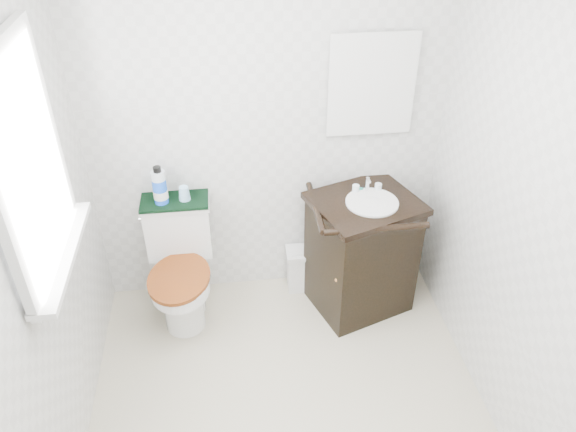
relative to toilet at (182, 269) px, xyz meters
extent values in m
plane|color=beige|center=(0.59, -0.97, -0.35)|extent=(2.40, 2.40, 0.00)
plane|color=silver|center=(0.59, 0.23, 0.85)|extent=(2.40, 0.00, 2.40)
plane|color=silver|center=(-0.51, -0.97, 0.85)|extent=(0.00, 2.40, 2.40)
plane|color=silver|center=(1.69, -0.97, 0.85)|extent=(0.00, 2.40, 2.40)
cube|color=white|center=(-0.48, -0.72, 1.20)|extent=(0.02, 0.70, 0.90)
cube|color=silver|center=(1.21, 0.21, 1.10)|extent=(0.50, 0.02, 0.60)
cylinder|color=silver|center=(0.00, -0.15, -0.15)|extent=(0.25, 0.25, 0.39)
cube|color=silver|center=(0.00, 0.10, -0.15)|extent=(0.25, 0.28, 0.39)
cube|color=silver|center=(0.00, 0.12, 0.22)|extent=(0.41, 0.18, 0.37)
cube|color=silver|center=(0.00, 0.12, 0.42)|extent=(0.43, 0.20, 0.03)
cylinder|color=silver|center=(0.00, -0.19, 0.04)|extent=(0.37, 0.37, 0.08)
cylinder|color=brown|center=(0.00, -0.19, 0.09)|extent=(0.44, 0.44, 0.03)
cube|color=black|center=(1.16, -0.06, 0.04)|extent=(0.71, 0.65, 0.78)
cube|color=black|center=(1.16, -0.06, 0.45)|extent=(0.76, 0.71, 0.04)
cylinder|color=silver|center=(1.19, -0.09, 0.48)|extent=(0.32, 0.32, 0.01)
ellipsoid|color=silver|center=(1.19, -0.09, 0.42)|extent=(0.28, 0.28, 0.14)
cylinder|color=silver|center=(1.19, 0.04, 0.52)|extent=(0.02, 0.02, 0.10)
cube|color=silver|center=(0.81, 0.13, -0.20)|extent=(0.20, 0.16, 0.29)
cube|color=silver|center=(0.81, 0.13, -0.04)|extent=(0.22, 0.18, 0.03)
cube|color=black|center=(0.00, 0.12, 0.45)|extent=(0.42, 0.22, 0.02)
cylinder|color=blue|center=(-0.07, 0.10, 0.54)|extent=(0.09, 0.09, 0.16)
cylinder|color=silver|center=(-0.07, 0.10, 0.64)|extent=(0.09, 0.09, 0.05)
cylinder|color=black|center=(-0.07, 0.10, 0.69)|extent=(0.05, 0.05, 0.03)
cone|color=#8FC6EB|center=(0.07, 0.12, 0.50)|extent=(0.07, 0.07, 0.09)
ellipsoid|color=#197A6C|center=(1.15, 0.06, 0.48)|extent=(0.07, 0.04, 0.02)
camera|label=1|loc=(0.34, -2.84, 2.33)|focal=35.00mm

